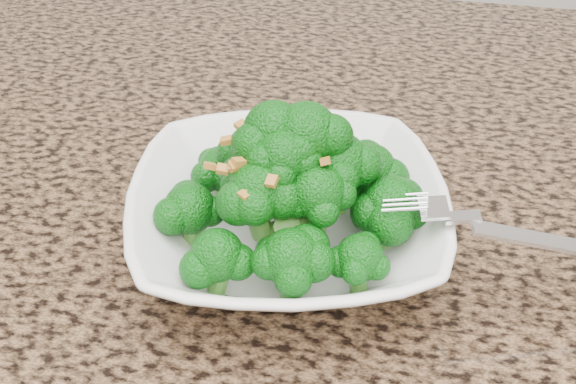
# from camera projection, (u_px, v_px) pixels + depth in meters

# --- Properties ---
(granite_counter) EXTENTS (1.64, 1.04, 0.03)m
(granite_counter) POSITION_uv_depth(u_px,v_px,m) (243.00, 294.00, 0.50)
(granite_counter) COLOR brown
(granite_counter) RESTS_ON cabinet
(bowl) EXTENTS (0.26, 0.26, 0.05)m
(bowl) POSITION_uv_depth(u_px,v_px,m) (288.00, 219.00, 0.50)
(bowl) COLOR white
(bowl) RESTS_ON granite_counter
(broccoli_pile) EXTENTS (0.19, 0.19, 0.07)m
(broccoli_pile) POSITION_uv_depth(u_px,v_px,m) (288.00, 144.00, 0.46)
(broccoli_pile) COLOR #0B600D
(broccoli_pile) RESTS_ON bowl
(garlic_topping) EXTENTS (0.11, 0.11, 0.01)m
(garlic_topping) POSITION_uv_depth(u_px,v_px,m) (288.00, 90.00, 0.44)
(garlic_topping) COLOR #B77A2C
(garlic_topping) RESTS_ON broccoli_pile
(fork) EXTENTS (0.18, 0.06, 0.01)m
(fork) POSITION_uv_depth(u_px,v_px,m) (469.00, 218.00, 0.45)
(fork) COLOR silver
(fork) RESTS_ON bowl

